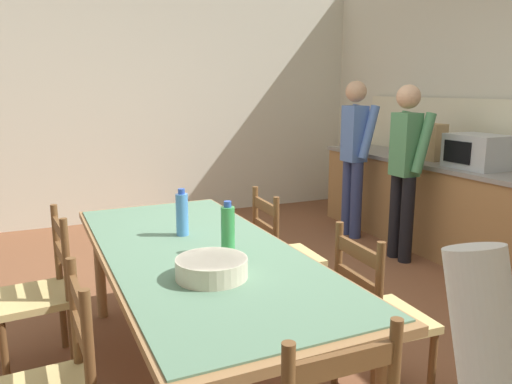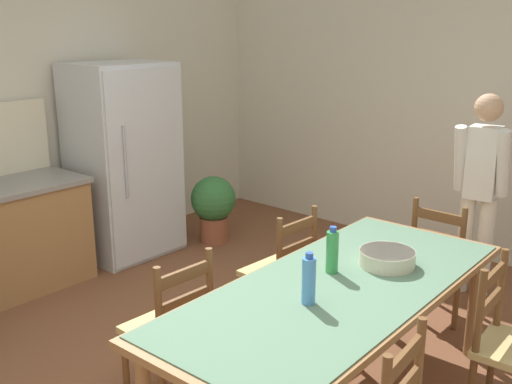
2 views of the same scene
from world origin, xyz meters
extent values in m
cube|color=beige|center=(3.26, 0.00, 1.45)|extent=(0.12, 5.20, 2.90)
cube|color=silver|center=(1.20, 2.20, 0.89)|extent=(0.86, 0.68, 1.77)
cube|color=silver|center=(1.20, 1.85, 0.89)|extent=(0.83, 0.02, 1.70)
cylinder|color=#A5AAB2|center=(0.94, 1.83, 0.97)|extent=(0.02, 0.02, 0.62)
cylinder|color=olive|center=(1.51, -0.99, 0.35)|extent=(0.07, 0.07, 0.71)
cylinder|color=olive|center=(1.49, -0.23, 0.35)|extent=(0.07, 0.07, 0.71)
cube|color=olive|center=(0.46, -0.63, 0.73)|extent=(2.31, 1.00, 0.04)
cube|color=#567A60|center=(0.46, -0.63, 0.75)|extent=(2.21, 0.96, 0.01)
cylinder|color=#4C8ED6|center=(0.17, -0.64, 0.88)|extent=(0.07, 0.07, 0.24)
cylinder|color=#2D51B2|center=(0.17, -0.64, 1.01)|extent=(0.04, 0.04, 0.03)
cylinder|color=green|center=(0.57, -0.51, 0.88)|extent=(0.07, 0.07, 0.24)
cylinder|color=#2D51B2|center=(0.57, -0.51, 1.01)|extent=(0.04, 0.04, 0.03)
cylinder|color=beige|center=(0.86, -0.70, 0.80)|extent=(0.32, 0.32, 0.09)
cylinder|color=beige|center=(0.86, -0.70, 0.84)|extent=(0.31, 0.31, 0.02)
cylinder|color=brown|center=(1.16, -1.25, 0.21)|extent=(0.04, 0.04, 0.41)
cylinder|color=brown|center=(0.80, -1.27, 0.68)|extent=(0.04, 0.04, 0.46)
cylinder|color=brown|center=(1.16, -1.25, 0.68)|extent=(0.04, 0.04, 0.46)
cube|color=brown|center=(0.98, -1.26, 0.81)|extent=(0.36, 0.04, 0.07)
cube|color=brown|center=(0.98, -1.26, 0.66)|extent=(0.36, 0.04, 0.07)
cylinder|color=brown|center=(1.14, 0.35, 0.21)|extent=(0.04, 0.04, 0.41)
cylinder|color=brown|center=(0.78, 0.37, 0.21)|extent=(0.04, 0.04, 0.41)
cylinder|color=brown|center=(1.13, 0.01, 0.21)|extent=(0.04, 0.04, 0.41)
cylinder|color=brown|center=(0.77, 0.03, 0.21)|extent=(0.04, 0.04, 0.41)
cube|color=tan|center=(0.96, 0.19, 0.43)|extent=(0.44, 0.42, 0.04)
cylinder|color=brown|center=(1.13, 0.01, 0.68)|extent=(0.04, 0.04, 0.46)
cylinder|color=brown|center=(0.77, 0.03, 0.68)|extent=(0.04, 0.04, 0.46)
cube|color=brown|center=(0.95, 0.02, 0.81)|extent=(0.36, 0.04, 0.07)
cube|color=brown|center=(0.95, 0.02, 0.66)|extent=(0.36, 0.04, 0.07)
cylinder|color=brown|center=(2.10, -0.79, 0.21)|extent=(0.04, 0.04, 0.41)
cylinder|color=brown|center=(2.10, -0.43, 0.21)|extent=(0.04, 0.04, 0.41)
cylinder|color=brown|center=(1.76, -0.78, 0.21)|extent=(0.04, 0.04, 0.41)
cylinder|color=brown|center=(1.76, -0.42, 0.21)|extent=(0.04, 0.04, 0.41)
cube|color=tan|center=(1.93, -0.60, 0.43)|extent=(0.40, 0.42, 0.04)
cylinder|color=brown|center=(1.76, -0.78, 0.68)|extent=(0.04, 0.04, 0.46)
cylinder|color=brown|center=(1.76, -0.42, 0.68)|extent=(0.04, 0.04, 0.46)
cube|color=brown|center=(1.76, -0.60, 0.81)|extent=(0.03, 0.36, 0.07)
cube|color=brown|center=(1.76, -0.60, 0.66)|extent=(0.03, 0.36, 0.07)
cylinder|color=brown|center=(0.12, -1.26, 0.68)|extent=(0.04, 0.04, 0.46)
cube|color=brown|center=(-0.06, -1.28, 0.81)|extent=(0.36, 0.06, 0.07)
cylinder|color=brown|center=(0.11, 0.33, 0.21)|extent=(0.04, 0.04, 0.41)
cylinder|color=brown|center=(-0.25, 0.35, 0.21)|extent=(0.04, 0.04, 0.41)
cylinder|color=brown|center=(0.10, -0.01, 0.21)|extent=(0.04, 0.04, 0.41)
cube|color=tan|center=(-0.07, 0.17, 0.43)|extent=(0.43, 0.42, 0.04)
cylinder|color=brown|center=(0.10, -0.01, 0.68)|extent=(0.04, 0.04, 0.46)
cylinder|color=brown|center=(-0.26, 0.01, 0.68)|extent=(0.04, 0.04, 0.46)
cube|color=brown|center=(-0.08, 0.00, 0.81)|extent=(0.36, 0.04, 0.07)
cube|color=brown|center=(-0.08, 0.00, 0.66)|extent=(0.36, 0.04, 0.07)
cylinder|color=silver|center=(2.46, -0.70, 0.40)|extent=(0.12, 0.12, 0.79)
cylinder|color=silver|center=(2.44, -0.54, 0.40)|extent=(0.12, 0.12, 0.79)
cube|color=white|center=(2.45, -0.62, 1.07)|extent=(0.21, 0.24, 0.56)
sphere|color=tan|center=(2.45, -0.62, 1.49)|extent=(0.21, 0.21, 0.21)
cylinder|color=white|center=(2.41, -0.78, 1.10)|extent=(0.22, 0.11, 0.53)
cylinder|color=white|center=(2.37, -0.47, 1.10)|extent=(0.22, 0.11, 0.53)
cylinder|color=brown|center=(1.91, 1.76, 0.13)|extent=(0.28, 0.28, 0.26)
sphere|color=#337038|center=(1.91, 1.76, 0.45)|extent=(0.44, 0.44, 0.44)
camera|label=1|loc=(2.85, -1.36, 1.58)|focal=35.00mm
camera|label=2|loc=(-2.06, -2.22, 2.11)|focal=42.00mm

